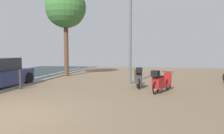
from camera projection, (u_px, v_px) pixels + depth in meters
ground at (57, 120)px, 5.70m from camera, size 21.00×40.00×0.13m
scooter_near at (160, 82)px, 9.39m from camera, size 1.01×1.73×0.98m
scooter_mid at (138, 78)px, 10.71m from camera, size 0.54×1.79×1.00m
lamp_post at (130, 24)px, 11.76m from camera, size 0.20×0.52×5.56m
street_tree at (66, 8)px, 15.54m from camera, size 2.78×2.78×6.10m
bollard_far at (20, 79)px, 10.25m from camera, size 0.12×0.12×0.89m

